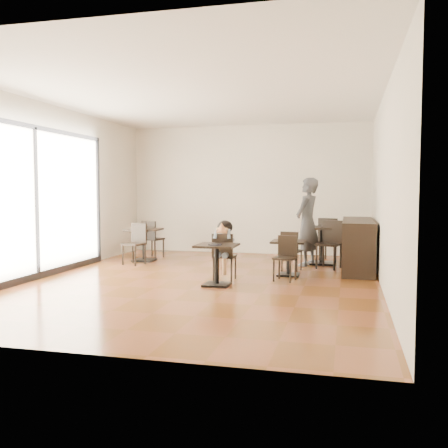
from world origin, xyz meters
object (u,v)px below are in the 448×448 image
(child_table, at_px, (217,265))
(chair_mid_a, at_px, (292,251))
(cafe_table_left, at_px, (144,245))
(cafe_table_back, at_px, (322,245))
(chair_mid_b, at_px, (285,259))
(chair_back_b, at_px, (329,245))
(chair_back_a, at_px, (331,239))
(cafe_table_mid, at_px, (288,258))
(adult_patron, at_px, (307,222))
(chair_left_a, at_px, (153,239))
(chair_left_b, at_px, (134,244))
(child, at_px, (225,250))
(child_chair, at_px, (225,257))

(child_table, distance_m, chair_mid_a, 2.10)
(child_table, xyz_separation_m, cafe_table_left, (-2.32, 2.39, 0.02))
(cafe_table_back, relative_size, chair_mid_b, 1.03)
(chair_back_b, bearing_deg, cafe_table_back, 125.21)
(cafe_table_left, height_order, chair_back_a, chair_back_a)
(child_table, bearing_deg, chair_back_b, 53.03)
(cafe_table_mid, relative_size, chair_mid_b, 0.83)
(child_table, bearing_deg, chair_mid_a, 60.18)
(cafe_table_back, height_order, chair_mid_b, cafe_table_back)
(cafe_table_mid, bearing_deg, adult_patron, 79.47)
(cafe_table_back, xyz_separation_m, chair_mid_a, (-0.53, -1.04, -0.01))
(chair_left_a, relative_size, chair_left_b, 1.00)
(child, relative_size, chair_back_a, 1.08)
(cafe_table_back, bearing_deg, chair_back_a, 73.43)
(cafe_table_back, relative_size, chair_back_b, 0.83)
(child_chair, distance_m, cafe_table_left, 2.96)
(adult_patron, bearing_deg, cafe_table_back, 154.19)
(child_chair, xyz_separation_m, cafe_table_mid, (1.04, 0.72, -0.09))
(chair_mid_a, distance_m, chair_mid_b, 1.10)
(chair_left_b, bearing_deg, chair_left_a, 104.64)
(chair_left_b, distance_m, chair_back_a, 4.36)
(cafe_table_left, relative_size, chair_left_b, 0.83)
(adult_patron, xyz_separation_m, chair_left_b, (-3.60, -0.72, -0.49))
(chair_back_b, bearing_deg, adult_patron, 170.01)
(adult_patron, height_order, cafe_table_mid, adult_patron)
(cafe_table_back, bearing_deg, child_table, -118.86)
(chair_left_b, bearing_deg, cafe_table_back, 29.33)
(child_table, relative_size, cafe_table_mid, 1.06)
(cafe_table_mid, xyz_separation_m, chair_left_a, (-3.36, 1.67, 0.11))
(chair_mid_b, bearing_deg, child, -159.57)
(chair_mid_a, bearing_deg, chair_back_a, -102.67)
(child, xyz_separation_m, chair_left_a, (-2.32, 2.39, -0.09))
(cafe_table_back, distance_m, chair_mid_b, 2.21)
(child_chair, height_order, chair_mid_b, child_chair)
(child_chair, distance_m, chair_left_a, 3.33)
(child_table, xyz_separation_m, cafe_table_back, (1.58, 2.87, 0.06))
(cafe_table_mid, height_order, chair_back_b, chair_back_b)
(adult_patron, height_order, cafe_table_left, adult_patron)
(cafe_table_left, relative_size, chair_mid_a, 0.92)
(chair_back_a, bearing_deg, child_chair, 77.33)
(chair_mid_a, bearing_deg, chair_left_a, -7.40)
(chair_left_b, bearing_deg, adult_patron, 25.97)
(cafe_table_mid, distance_m, chair_mid_a, 0.55)
(child_table, height_order, chair_left_a, chair_left_a)
(cafe_table_left, height_order, chair_left_b, chair_left_b)
(child_table, bearing_deg, chair_back_a, 62.96)
(chair_mid_b, height_order, chair_left_b, chair_left_b)
(adult_patron, xyz_separation_m, cafe_table_back, (0.29, 0.30, -0.52))
(adult_patron, height_order, chair_left_a, adult_patron)
(child_table, bearing_deg, chair_mid_b, 34.69)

